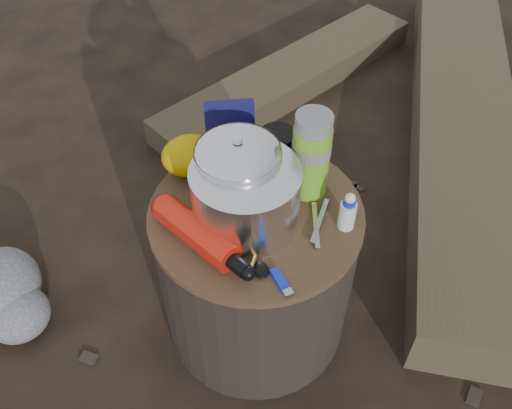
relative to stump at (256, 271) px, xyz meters
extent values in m
plane|color=black|center=(0.00, 0.00, -0.23)|extent=(60.00, 60.00, 0.00)
cylinder|color=black|center=(0.00, 0.00, 0.00)|extent=(0.49, 0.49, 0.46)
cube|color=#443827|center=(0.93, 0.59, -0.14)|extent=(1.17, 1.96, 0.17)
cube|color=#443827|center=(0.40, 1.05, -0.17)|extent=(1.25, 0.84, 0.11)
cylinder|color=white|center=(-0.03, -0.01, 0.30)|extent=(0.24, 0.24, 0.15)
cylinder|color=white|center=(-0.03, 0.04, 0.32)|extent=(0.19, 0.19, 0.19)
cylinder|color=#65A520|center=(0.14, 0.04, 0.34)|extent=(0.09, 0.09, 0.22)
cylinder|color=black|center=(0.08, 0.12, 0.29)|extent=(0.08, 0.08, 0.12)
ellipsoid|color=#C8A301|center=(-0.12, 0.17, 0.28)|extent=(0.14, 0.11, 0.10)
cube|color=#11114E|center=(-0.01, 0.21, 0.30)|extent=(0.12, 0.04, 0.15)
cube|color=#1029C2|center=(0.00, -0.20, 0.23)|extent=(0.03, 0.08, 0.01)
cylinder|color=silver|center=(0.18, -0.09, 0.27)|extent=(0.04, 0.04, 0.09)
camera|label=1|loc=(-0.20, -0.83, 1.18)|focal=39.23mm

